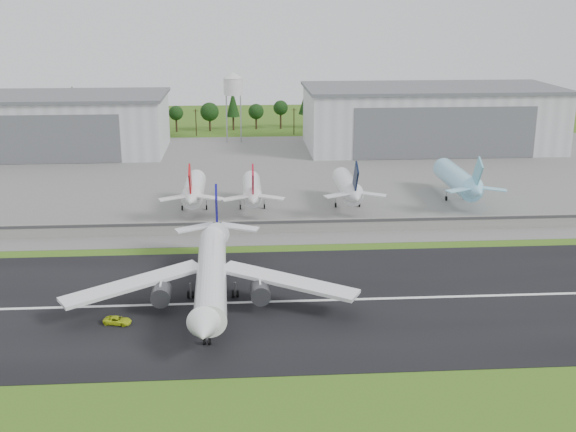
{
  "coord_description": "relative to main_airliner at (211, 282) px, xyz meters",
  "views": [
    {
      "loc": [
        -3.14,
        -123.17,
        57.48
      ],
      "look_at": [
        8.19,
        40.0,
        9.0
      ],
      "focal_mm": 45.0,
      "sensor_mm": 36.0,
      "label": 1
    }
  ],
  "objects": [
    {
      "name": "hangar_east",
      "position": [
        83.99,
        155.35,
        7.73
      ],
      "size": [
        102.0,
        47.0,
        25.2
      ],
      "color": "silver",
      "rests_on": "ground"
    },
    {
      "name": "runway_centerline",
      "position": [
        8.99,
        0.44,
        -4.78
      ],
      "size": [
        220.0,
        1.0,
        0.02
      ],
      "primitive_type": "cube",
      "color": "white",
      "rests_on": "runway"
    },
    {
      "name": "parked_jet_red_a",
      "position": [
        -7.22,
        67.01,
        1.33
      ],
      "size": [
        7.36,
        31.29,
        16.74
      ],
      "color": "white",
      "rests_on": "ground"
    },
    {
      "name": "blast_fence",
      "position": [
        8.99,
        45.42,
        -3.09
      ],
      "size": [
        240.0,
        0.61,
        3.5
      ],
      "color": "gray",
      "rests_on": "ground"
    },
    {
      "name": "water_tower",
      "position": [
        3.99,
        175.44,
        19.66
      ],
      "size": [
        8.4,
        8.4,
        29.4
      ],
      "color": "#99999E",
      "rests_on": "ground"
    },
    {
      "name": "ground_vehicle",
      "position": [
        -17.25,
        -8.01,
        -4.07
      ],
      "size": [
        5.62,
        3.61,
        1.44
      ],
      "primitive_type": "imported",
      "rotation": [
        0.0,
        0.0,
        1.32
      ],
      "color": "#C3D819",
      "rests_on": "runway"
    },
    {
      "name": "apron",
      "position": [
        8.99,
        110.44,
        -4.84
      ],
      "size": [
        320.0,
        150.0,
        0.1
      ],
      "primitive_type": "cube",
      "color": "slate",
      "rests_on": "ground"
    },
    {
      "name": "main_airliner",
      "position": [
        0.0,
        0.0,
        0.0
      ],
      "size": [
        57.28,
        59.1,
        18.17
      ],
      "rotation": [
        0.0,
        0.0,
        3.16
      ],
      "color": "white",
      "rests_on": "runway"
    },
    {
      "name": "treeline",
      "position": [
        8.99,
        205.44,
        -4.89
      ],
      "size": [
        320.0,
        16.0,
        22.0
      ],
      "primitive_type": null,
      "color": "black",
      "rests_on": "ground"
    },
    {
      "name": "hangar_west",
      "position": [
        -71.01,
        155.35,
        6.74
      ],
      "size": [
        97.0,
        44.0,
        23.2
      ],
      "color": "silver",
      "rests_on": "ground"
    },
    {
      "name": "runway",
      "position": [
        8.99,
        0.44,
        -4.84
      ],
      "size": [
        320.0,
        60.0,
        0.1
      ],
      "primitive_type": "cube",
      "color": "black",
      "rests_on": "ground"
    },
    {
      "name": "parked_jet_skyblue",
      "position": [
        71.56,
        72.05,
        1.65
      ],
      "size": [
        7.36,
        37.29,
        17.11
      ],
      "color": "#8ED6F6",
      "rests_on": "ground"
    },
    {
      "name": "parked_jet_red_b",
      "position": [
        9.46,
        66.96,
        1.04
      ],
      "size": [
        7.36,
        31.29,
        16.43
      ],
      "color": "silver",
      "rests_on": "ground"
    },
    {
      "name": "ground",
      "position": [
        8.99,
        -9.56,
        -4.89
      ],
      "size": [
        600.0,
        600.0,
        0.0
      ],
      "primitive_type": "plane",
      "color": "#335D16",
      "rests_on": "ground"
    },
    {
      "name": "parked_jet_navy",
      "position": [
        37.26,
        67.01,
        1.35
      ],
      "size": [
        7.36,
        31.29,
        16.75
      ],
      "color": "white",
      "rests_on": "ground"
    },
    {
      "name": "utility_poles",
      "position": [
        8.99,
        190.44,
        -4.89
      ],
      "size": [
        230.0,
        3.0,
        12.0
      ],
      "primitive_type": null,
      "color": "black",
      "rests_on": "ground"
    }
  ]
}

